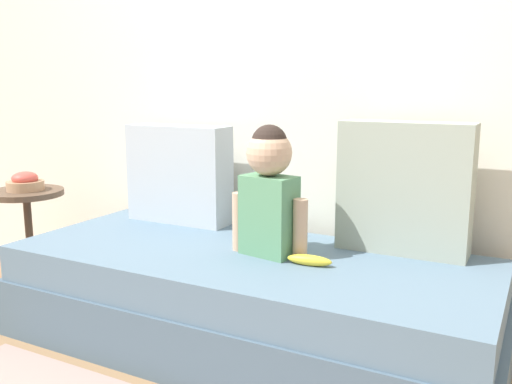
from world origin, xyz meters
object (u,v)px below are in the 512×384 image
fruit_bowl (25,183)px  couch (246,300)px  banana (309,260)px  side_table (27,211)px  throw_pillow_right (404,188)px  throw_pillow_left (179,174)px  toddler (269,187)px

fruit_bowl → couch: bearing=-5.3°
fruit_bowl → banana: bearing=-5.3°
side_table → fruit_bowl: size_ratio=2.62×
couch → side_table: 1.43m
couch → throw_pillow_right: (0.54, 0.31, 0.46)m
throw_pillow_left → throw_pillow_right: size_ratio=1.00×
toddler → fruit_bowl: size_ratio=2.66×
throw_pillow_left → toddler: 0.69m
couch → side_table: size_ratio=3.91×
banana → couch: bearing=174.6°
toddler → side_table: 1.53m
couch → side_table: (-1.41, 0.13, 0.19)m
throw_pillow_right → banana: throw_pillow_right is taller
throw_pillow_left → toddler: (0.63, -0.28, 0.04)m
couch → fruit_bowl: bearing=174.7°
couch → side_table: side_table is taller
toddler → side_table: bearing=176.0°
banana → side_table: size_ratio=0.34×
throw_pillow_left → toddler: bearing=-24.4°
throw_pillow_left → toddler: toddler is taller
throw_pillow_right → toddler: 0.53m
throw_pillow_left → banana: 0.91m
fruit_bowl → throw_pillow_left: bearing=11.6°
side_table → banana: bearing=-5.3°
throw_pillow_left → fruit_bowl: (-0.87, -0.18, -0.09)m
couch → toddler: 0.48m
banana → side_table: bearing=174.7°
side_table → fruit_bowl: (0.00, 0.00, 0.16)m
throw_pillow_right → side_table: size_ratio=1.03×
banana → fruit_bowl: fruit_bowl is taller
couch → banana: (0.28, -0.03, 0.22)m
throw_pillow_right → side_table: bearing=-174.8°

